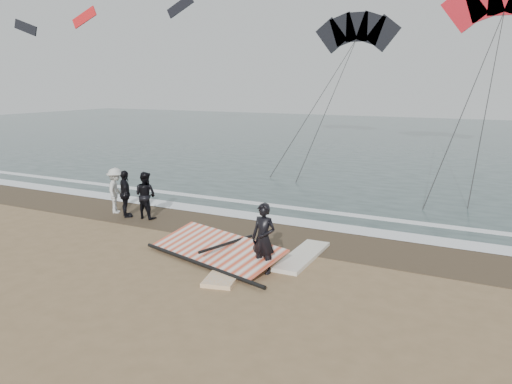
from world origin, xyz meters
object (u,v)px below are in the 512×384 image
at_px(man_main, 264,238).
at_px(sail_rig, 218,249).
at_px(board_cream, 302,256).
at_px(board_white, 231,267).

relative_size(man_main, sail_rig, 0.41).
height_order(man_main, sail_rig, man_main).
bearing_deg(board_cream, board_white, -129.94).
relative_size(board_white, sail_rig, 0.60).
distance_m(man_main, sail_rig, 1.77).
xyz_separation_m(man_main, board_white, (-0.79, -0.19, -0.81)).
distance_m(board_white, sail_rig, 1.02).
xyz_separation_m(board_white, sail_rig, (-0.78, 0.64, 0.14)).
relative_size(man_main, board_white, 0.68).
bearing_deg(board_cream, man_main, -109.77).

